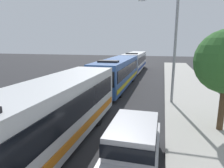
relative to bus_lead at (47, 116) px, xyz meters
The scene contains 5 objects.
bus_lead is the anchor object (origin of this frame).
bus_second_in_line 13.14m from the bus_lead, 90.00° to the left, with size 2.58×12.19×3.21m.
bus_middle 26.21m from the bus_lead, 90.00° to the left, with size 2.58×12.29×3.21m.
white_suv 3.78m from the bus_lead, ahead, with size 1.86×4.88×1.90m.
streetlamp_mid 10.69m from the bus_lead, 57.88° to the left, with size 5.60×0.28×7.97m.
Camera 1 is at (3.30, 7.27, 4.72)m, focal length 31.36 mm.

